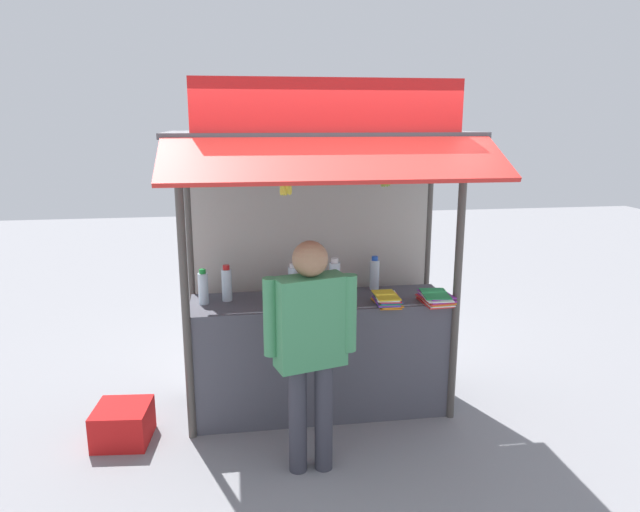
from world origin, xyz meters
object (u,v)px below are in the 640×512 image
object	(u,v)px
water_bottle_center	(335,279)
banana_bunch_inner_right	(385,176)
vendor_person	(310,337)
plastic_crate	(123,424)
magazine_stack_far_left	(387,299)
magazine_stack_mid_right	(436,298)
water_bottle_far_right	(203,288)
water_bottle_rear_center	(307,280)
water_bottle_mid_left	(293,280)
banana_bunch_inner_left	(285,183)
magazine_stack_back_left	(295,299)
water_bottle_front_right	(227,284)
water_bottle_front_left	(374,274)

from	to	relation	value
water_bottle_center	banana_bunch_inner_right	distance (m)	0.99
vendor_person	plastic_crate	world-z (taller)	vendor_person
magazine_stack_far_left	plastic_crate	world-z (taller)	magazine_stack_far_left
magazine_stack_mid_right	banana_bunch_inner_right	distance (m)	1.07
water_bottle_far_right	banana_bunch_inner_right	distance (m)	1.61
water_bottle_rear_center	water_bottle_mid_left	xyz separation A→B (m)	(-0.11, 0.03, 0.00)
water_bottle_mid_left	banana_bunch_inner_left	distance (m)	1.01
magazine_stack_back_left	vendor_person	size ratio (longest dim) A/B	0.19
magazine_stack_far_left	magazine_stack_mid_right	distance (m)	0.38
water_bottle_mid_left	water_bottle_front_right	world-z (taller)	water_bottle_front_right
magazine_stack_far_left	banana_bunch_inner_left	world-z (taller)	banana_bunch_inner_left
water_bottle_rear_center	plastic_crate	xyz separation A→B (m)	(-1.42, -0.42, -0.92)
water_bottle_front_right	plastic_crate	world-z (taller)	water_bottle_front_right
plastic_crate	magazine_stack_mid_right	bearing A→B (deg)	1.10
magazine_stack_back_left	banana_bunch_inner_left	size ratio (longest dim) A/B	1.06
banana_bunch_inner_left	water_bottle_front_right	bearing A→B (deg)	132.42
water_bottle_rear_center	water_bottle_mid_left	world-z (taller)	water_bottle_mid_left
magazine_stack_far_left	banana_bunch_inner_left	size ratio (longest dim) A/B	1.02
water_bottle_center	vendor_person	bearing A→B (deg)	-109.41
water_bottle_center	water_bottle_front_right	distance (m)	0.85
banana_bunch_inner_left	magazine_stack_back_left	bearing A→B (deg)	74.54
water_bottle_mid_left	banana_bunch_inner_left	size ratio (longest dim) A/B	0.88
water_bottle_far_right	water_bottle_front_right	world-z (taller)	water_bottle_front_right
water_bottle_front_left	magazine_stack_back_left	bearing A→B (deg)	-157.55
water_bottle_front_right	banana_bunch_inner_left	distance (m)	1.04
water_bottle_front_left	vendor_person	distance (m)	1.24
water_bottle_front_left	magazine_stack_back_left	world-z (taller)	water_bottle_front_left
water_bottle_center	banana_bunch_inner_right	bearing A→B (deg)	-58.73
water_bottle_mid_left	magazine_stack_far_left	size ratio (longest dim) A/B	0.86
water_bottle_front_right	magazine_stack_far_left	xyz separation A→B (m)	(1.21, -0.28, -0.09)
water_bottle_far_right	vendor_person	bearing A→B (deg)	-49.88
magazine_stack_back_left	magazine_stack_mid_right	bearing A→B (deg)	-7.79
water_bottle_rear_center	water_bottle_front_left	bearing A→B (deg)	6.39
water_bottle_center	water_bottle_mid_left	bearing A→B (deg)	161.10
magazine_stack_far_left	magazine_stack_mid_right	world-z (taller)	magazine_stack_mid_right
water_bottle_front_right	magazine_stack_mid_right	size ratio (longest dim) A/B	0.89
water_bottle_front_left	water_bottle_front_right	world-z (taller)	water_bottle_front_right
vendor_person	plastic_crate	xyz separation A→B (m)	(-1.32, 0.55, -0.82)
water_bottle_far_right	magazine_stack_far_left	xyz separation A→B (m)	(1.38, -0.22, -0.09)
banana_bunch_inner_right	banana_bunch_inner_left	bearing A→B (deg)	179.99
banana_bunch_inner_left	banana_bunch_inner_right	distance (m)	0.69
water_bottle_center	banana_bunch_inner_left	size ratio (longest dim) A/B	1.10
water_bottle_center	vendor_person	size ratio (longest dim) A/B	0.20
water_bottle_mid_left	banana_bunch_inner_left	world-z (taller)	banana_bunch_inner_left
water_bottle_mid_left	water_bottle_front_right	size ratio (longest dim) A/B	0.89
water_bottle_rear_center	magazine_stack_far_left	xyz separation A→B (m)	(0.57, -0.34, -0.08)
magazine_stack_far_left	plastic_crate	bearing A→B (deg)	-177.96
water_bottle_front_right	plastic_crate	distance (m)	1.27
water_bottle_far_right	magazine_stack_far_left	size ratio (longest dim) A/B	0.94
water_bottle_center	magazine_stack_far_left	distance (m)	0.46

